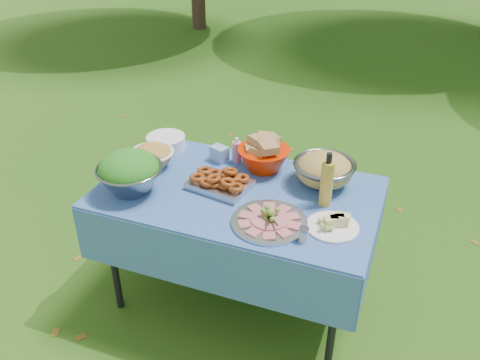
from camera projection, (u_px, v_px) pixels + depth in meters
name	position (u px, v px, depth m)	size (l,w,h in m)	color
ground	(238.00, 296.00, 3.08)	(80.00, 80.00, 0.00)	#143D0B
picnic_table	(238.00, 247.00, 2.88)	(1.46, 0.86, 0.76)	#7098D8
salad_bowl	(129.00, 172.00, 2.62)	(0.34, 0.34, 0.23)	gray
pasta_bowl_white	(152.00, 155.00, 2.87)	(0.24, 0.24, 0.14)	white
plate_stack	(166.00, 142.00, 3.08)	(0.23, 0.23, 0.08)	white
wipes_box	(219.00, 154.00, 2.94)	(0.10, 0.07, 0.09)	#83AED8
sanitizer_bottle	(237.00, 150.00, 2.91)	(0.05, 0.05, 0.15)	pink
bread_bowl	(264.00, 154.00, 2.83)	(0.29, 0.29, 0.20)	red
pasta_bowl_steel	(324.00, 169.00, 2.70)	(0.33, 0.33, 0.17)	gray
fried_tray	(220.00, 182.00, 2.69)	(0.31, 0.22, 0.07)	#AFAFB4
charcuterie_platter	(269.00, 216.00, 2.41)	(0.37, 0.37, 0.08)	#B8BAC0
oil_bottle	(327.00, 179.00, 2.50)	(0.06, 0.06, 0.29)	gold
cheese_plate	(333.00, 222.00, 2.38)	(0.25, 0.25, 0.07)	white
shaker	(304.00, 235.00, 2.30)	(0.05, 0.05, 0.07)	silver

